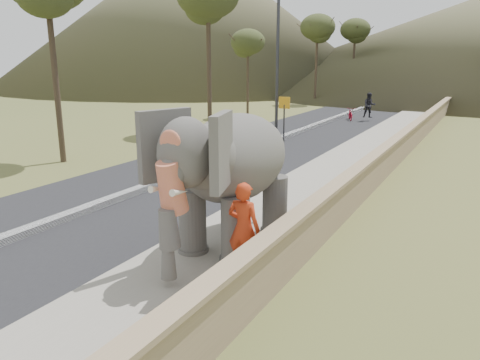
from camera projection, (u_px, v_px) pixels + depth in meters
name	position (u px, v px, depth m)	size (l,w,h in m)	color
ground	(231.00, 250.00, 10.91)	(160.00, 160.00, 0.00)	olive
road	(243.00, 154.00, 21.72)	(7.00, 120.00, 0.03)	black
median	(243.00, 152.00, 21.70)	(0.35, 120.00, 0.22)	black
walkway	(349.00, 164.00, 19.41)	(3.00, 120.00, 0.15)	#9E9687
parapet	(391.00, 156.00, 18.53)	(0.30, 120.00, 1.10)	tan
lamppost	(283.00, 47.00, 23.52)	(1.76, 0.36, 8.00)	#2D2D32
signboard	(284.00, 112.00, 24.13)	(0.60, 0.08, 2.40)	#2D2D33
hill_left	(191.00, 13.00, 72.40)	(60.00, 60.00, 22.00)	brown
elephant_and_man	(236.00, 177.00, 10.64)	(2.41, 4.39, 3.17)	#63605A
motorcyclist	(360.00, 110.00, 33.00)	(2.40, 1.85, 2.00)	maroon
trees	(438.00, 61.00, 33.45)	(48.11, 45.09, 9.30)	#473828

